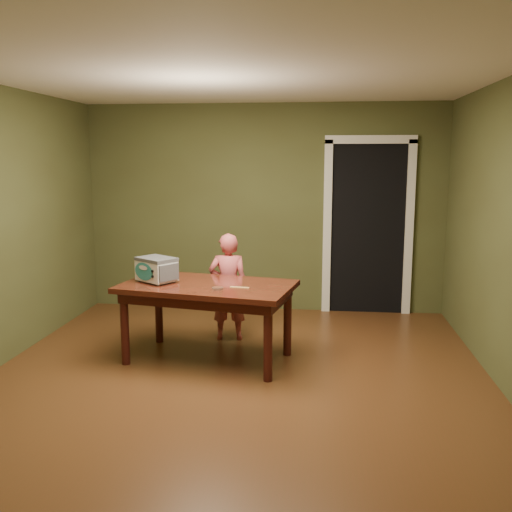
# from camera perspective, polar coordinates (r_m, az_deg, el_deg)

# --- Properties ---
(floor) EXTENTS (5.00, 5.00, 0.00)m
(floor) POSITION_cam_1_polar(r_m,az_deg,el_deg) (5.09, -2.11, -12.53)
(floor) COLOR #512D17
(floor) RESTS_ON ground
(room_shell) EXTENTS (4.52, 5.02, 2.61)m
(room_shell) POSITION_cam_1_polar(r_m,az_deg,el_deg) (4.71, -2.24, 7.05)
(room_shell) COLOR #4B532C
(room_shell) RESTS_ON ground
(doorway) EXTENTS (1.10, 0.66, 2.25)m
(doorway) POSITION_cam_1_polar(r_m,az_deg,el_deg) (7.51, 10.93, 2.92)
(doorway) COLOR black
(doorway) RESTS_ON ground
(dining_table) EXTENTS (1.74, 1.18, 0.75)m
(dining_table) POSITION_cam_1_polar(r_m,az_deg,el_deg) (5.46, -4.87, -3.83)
(dining_table) COLOR #3A140D
(dining_table) RESTS_ON floor
(toy_oven) EXTENTS (0.45, 0.42, 0.24)m
(toy_oven) POSITION_cam_1_polar(r_m,az_deg,el_deg) (5.57, -9.93, -1.25)
(toy_oven) COLOR #4C4F54
(toy_oven) RESTS_ON dining_table
(baking_pan) EXTENTS (0.10, 0.10, 0.02)m
(baking_pan) POSITION_cam_1_polar(r_m,az_deg,el_deg) (5.20, -3.87, -3.23)
(baking_pan) COLOR silver
(baking_pan) RESTS_ON dining_table
(spatula) EXTENTS (0.18, 0.05, 0.01)m
(spatula) POSITION_cam_1_polar(r_m,az_deg,el_deg) (5.26, -1.66, -3.16)
(spatula) COLOR #FCCC6D
(spatula) RESTS_ON dining_table
(child) EXTENTS (0.44, 0.31, 1.15)m
(child) POSITION_cam_1_polar(r_m,az_deg,el_deg) (6.09, -2.79, -3.09)
(child) COLOR #D15659
(child) RESTS_ON floor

